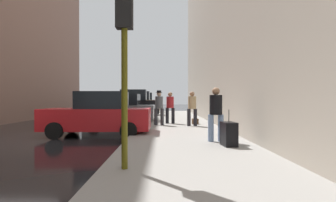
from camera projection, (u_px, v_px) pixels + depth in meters
ground_plane at (10, 143)px, 8.93m from camera, size 120.00×120.00×0.00m
sidewalk at (185, 140)px, 9.04m from camera, size 4.00×40.00×0.15m
parked_red_hatchback at (99, 115)px, 10.58m from camera, size 4.20×2.06×1.79m
parked_gray_coupe at (121, 109)px, 16.16m from camera, size 4.27×2.19×1.79m
parked_black_suv at (132, 104)px, 21.75m from camera, size 4.62×2.09×2.25m
parked_bronze_suv at (138, 103)px, 26.77m from camera, size 4.63×2.12×2.25m
parked_white_van at (142, 102)px, 32.72m from camera, size 4.65×2.17×2.25m
fire_hydrant at (145, 121)px, 11.74m from camera, size 0.42×0.22×0.70m
traffic_light at (124, 34)px, 5.03m from camera, size 0.32×0.32×3.60m
pedestrian_in_jeans at (216, 111)px, 8.28m from camera, size 0.51×0.42×1.71m
pedestrian_with_beanie at (159, 106)px, 13.42m from camera, size 0.52×0.44×1.78m
pedestrian_in_red_jacket at (170, 106)px, 14.26m from camera, size 0.52×0.44×1.71m
pedestrian_in_tan_coat at (192, 107)px, 12.97m from camera, size 0.51×0.42×1.71m
rolling_suitcase at (229, 134)px, 7.50m from camera, size 0.41×0.59×1.04m
duffel_bag at (195, 121)px, 13.98m from camera, size 0.32×0.44×0.28m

